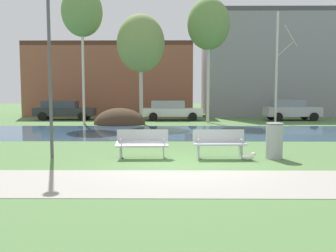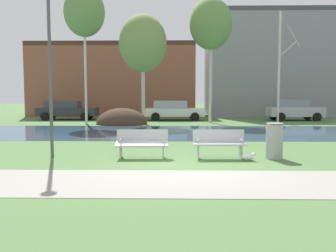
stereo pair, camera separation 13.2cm
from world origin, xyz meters
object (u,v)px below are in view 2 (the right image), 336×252
object	(u,v)px
trash_bin	(274,140)
parked_hatch_third_silver	(294,110)
streetlamp	(49,42)
parked_van_nearest_dark	(67,110)
seagull	(248,157)
parked_sedan_second_white	(173,110)
bench_left	(142,143)
bench_right	(219,143)

from	to	relation	value
trash_bin	parked_hatch_third_silver	distance (m)	17.81
trash_bin	streetlamp	bearing A→B (deg)	179.28
trash_bin	parked_van_nearest_dark	bearing A→B (deg)	123.66
seagull	parked_sedan_second_white	xyz separation A→B (m)	(-2.31, 17.36, 0.65)
seagull	parked_van_nearest_dark	bearing A→B (deg)	121.00
bench_left	bench_right	xyz separation A→B (m)	(2.38, 0.00, 0.00)
streetlamp	bench_left	bearing A→B (deg)	-0.34
seagull	parked_hatch_third_silver	size ratio (longest dim) A/B	0.11
seagull	parked_hatch_third_silver	distance (m)	18.52
seagull	bench_right	bearing A→B (deg)	148.21
parked_sedan_second_white	streetlamp	bearing A→B (deg)	-102.34
parked_van_nearest_dark	trash_bin	bearing A→B (deg)	-56.34
bench_left	parked_sedan_second_white	bearing A→B (deg)	87.03
trash_bin	bench_left	bearing A→B (deg)	179.03
trash_bin	seagull	size ratio (longest dim) A/B	2.51
parked_sedan_second_white	bench_right	bearing A→B (deg)	-84.90
parked_sedan_second_white	seagull	bearing A→B (deg)	-82.43
bench_right	parked_van_nearest_dark	bearing A→B (deg)	119.75
parked_van_nearest_dark	bench_left	bearing A→B (deg)	-66.59
trash_bin	bench_right	bearing A→B (deg)	177.64
trash_bin	parked_hatch_third_silver	bearing A→B (deg)	70.57
bench_left	parked_hatch_third_silver	world-z (taller)	parked_hatch_third_silver
parked_van_nearest_dark	bench_right	bearing A→B (deg)	-60.25
bench_right	parked_van_nearest_dark	xyz separation A→B (m)	(-9.81, 17.17, 0.30)
bench_left	bench_right	size ratio (longest dim) A/B	1.00
bench_right	parked_sedan_second_white	distance (m)	16.93
bench_left	trash_bin	size ratio (longest dim) A/B	1.47
bench_left	seagull	bearing A→B (deg)	-8.87
streetlamp	parked_van_nearest_dark	distance (m)	17.98
streetlamp	parked_hatch_third_silver	xyz separation A→B (m)	(12.78, 16.70, -2.72)
streetlamp	parked_van_nearest_dark	world-z (taller)	streetlamp
bench_left	trash_bin	distance (m)	4.05
bench_left	parked_hatch_third_silver	xyz separation A→B (m)	(9.97, 16.72, 0.34)
parked_sedan_second_white	parked_hatch_third_silver	bearing A→B (deg)	-0.88
bench_left	bench_right	world-z (taller)	same
parked_van_nearest_dark	parked_sedan_second_white	distance (m)	8.31
bench_left	bench_right	distance (m)	2.38
trash_bin	parked_hatch_third_silver	size ratio (longest dim) A/B	0.27
bench_left	bench_right	bearing A→B (deg)	0.00
streetlamp	trash_bin	bearing A→B (deg)	-0.72
parked_van_nearest_dark	parked_sedan_second_white	xyz separation A→B (m)	(8.31, -0.31, 0.01)
trash_bin	parked_sedan_second_white	size ratio (longest dim) A/B	0.24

